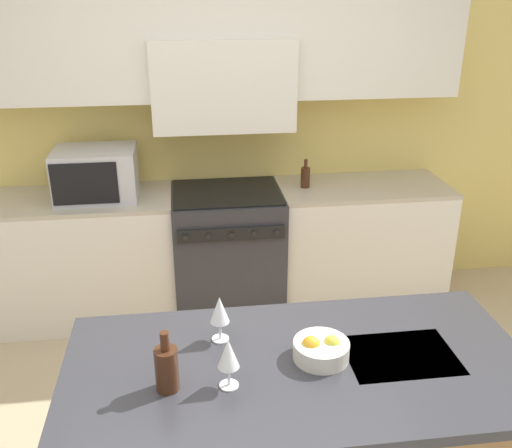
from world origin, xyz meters
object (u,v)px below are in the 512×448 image
object	(u,v)px
range_stove	(228,251)
microwave	(96,174)
fruit_bowl	(321,349)
wine_glass_near	(228,355)
wine_bottle	(167,368)
oil_bottle_on_counter	(305,177)
wine_glass_far	(220,311)

from	to	relation	value
range_stove	microwave	xyz separation A→B (m)	(-0.88, 0.02, 0.63)
fruit_bowl	wine_glass_near	bearing A→B (deg)	-161.96
range_stove	fruit_bowl	world-z (taller)	fruit_bowl
wine_bottle	oil_bottle_on_counter	size ratio (longest dim) A/B	1.18
range_stove	oil_bottle_on_counter	bearing A→B (deg)	3.60
wine_glass_far	oil_bottle_on_counter	distance (m)	1.94
range_stove	microwave	bearing A→B (deg)	178.78
wine_glass_near	fruit_bowl	xyz separation A→B (m)	(0.38, 0.12, -0.10)
range_stove	microwave	size ratio (longest dim) A/B	1.72
range_stove	wine_glass_far	world-z (taller)	wine_glass_far
wine_glass_near	oil_bottle_on_counter	xyz separation A→B (m)	(0.73, 2.09, -0.04)
wine_glass_near	wine_glass_far	bearing A→B (deg)	91.81
wine_glass_near	oil_bottle_on_counter	size ratio (longest dim) A/B	0.99
range_stove	wine_glass_near	world-z (taller)	wine_glass_near
microwave	wine_bottle	size ratio (longest dim) A/B	2.20
oil_bottle_on_counter	wine_glass_far	bearing A→B (deg)	-112.63
wine_glass_near	microwave	bearing A→B (deg)	109.02
microwave	fruit_bowl	size ratio (longest dim) A/B	2.40
wine_glass_near	wine_glass_far	distance (m)	0.30
range_stove	wine_bottle	xyz separation A→B (m)	(-0.39, -2.04, 0.53)
microwave	wine_bottle	bearing A→B (deg)	-76.62
wine_bottle	wine_glass_near	xyz separation A→B (m)	(0.22, -0.02, 0.05)
oil_bottle_on_counter	wine_glass_near	bearing A→B (deg)	-109.38
microwave	wine_bottle	xyz separation A→B (m)	(0.49, -2.06, -0.10)
wine_glass_near	oil_bottle_on_counter	bearing A→B (deg)	70.62
range_stove	fruit_bowl	distance (m)	2.00
microwave	wine_glass_far	size ratio (longest dim) A/B	2.63
range_stove	wine_glass_near	size ratio (longest dim) A/B	4.53
wine_bottle	fruit_bowl	distance (m)	0.61
wine_glass_far	range_stove	bearing A→B (deg)	84.34
wine_bottle	oil_bottle_on_counter	distance (m)	2.28
microwave	wine_glass_far	bearing A→B (deg)	-68.28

